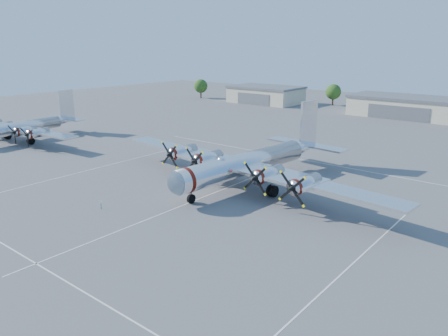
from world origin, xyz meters
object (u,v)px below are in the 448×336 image
Objects in this scene: hangar_center at (407,107)px; tree_far_west at (201,86)px; hangar_west at (266,94)px; tree_west at (333,92)px; info_placard at (101,204)px; bomber_west at (26,140)px; main_bomber_b29 at (250,184)px.

tree_far_west is at bearing -176.76° from hangar_center.
tree_west is at bearing 21.89° from hangar_west.
info_placard is at bearing -79.63° from tree_west.
tree_far_west reaches higher than hangar_west.
tree_west reaches higher than bomber_west.
hangar_center is at bearing -0.00° from hangar_west.
main_bomber_b29 is at bearing -71.99° from tree_west.
hangar_west is at bearing 128.09° from main_bomber_b29.
hangar_center is 0.82× the size of bomber_west.
tree_far_west is 108.71m from info_placard.
tree_west is at bearing 14.93° from tree_far_west.
bomber_west is (-51.76, -5.65, 0.00)m from main_bomber_b29.
tree_west is at bearing 69.12° from bomber_west.
tree_west is (45.00, 12.00, 0.00)m from tree_far_west.
tree_west is at bearing 113.71° from main_bomber_b29.
bomber_west is 45.76m from info_placard.
tree_far_west is at bearing 141.61° from main_bomber_b29.
hangar_west is at bearing 94.26° from info_placard.
tree_far_west is at bearing 107.35° from info_placard.
tree_far_west is 1.00× the size of tree_west.
bomber_west reaches higher than info_placard.
bomber_west is at bearing -168.08° from main_bomber_b29.
main_bomber_b29 reaches higher than bomber_west.
tree_far_west reaches higher than main_bomber_b29.
tree_far_west is (-70.00, -3.96, 1.51)m from hangar_center.
bomber_west is at bearing 144.55° from info_placard.
tree_west is 6.56× the size of info_placard.
info_placard is (-8.03, -19.13, 0.71)m from main_bomber_b29.
tree_west is 85.43m from main_bomber_b29.
main_bomber_b29 is (71.39, -69.14, -4.22)m from tree_far_west.
hangar_west is at bearing 180.00° from hangar_center.
hangar_west is 99.91m from info_placard.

